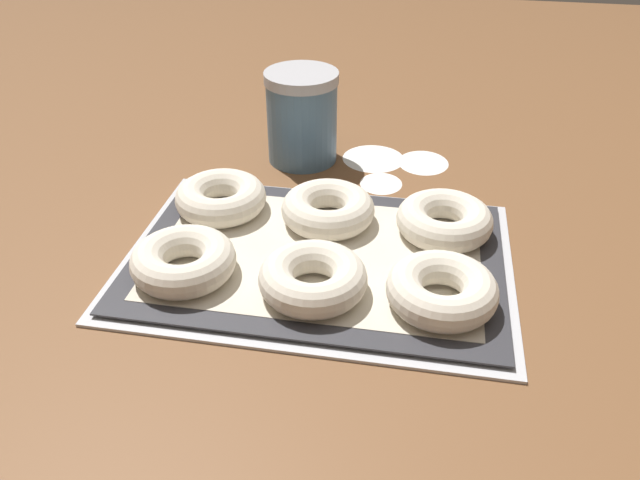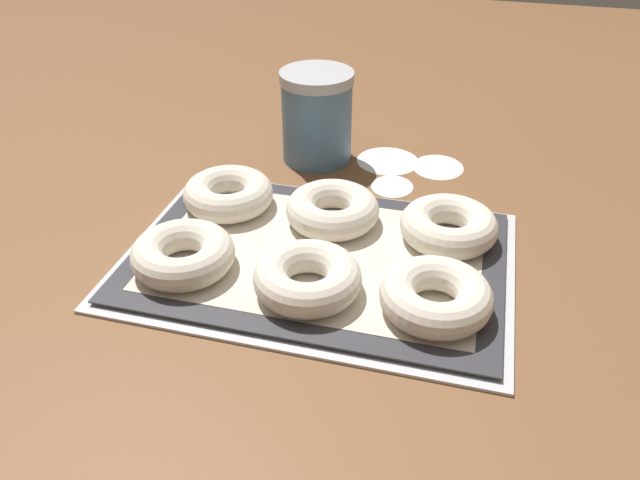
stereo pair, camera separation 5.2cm
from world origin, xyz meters
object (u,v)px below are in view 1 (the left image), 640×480
(bagel_back_right, at_px, (444,220))
(flour_canister, at_px, (302,117))
(bagel_front_center, at_px, (313,278))
(bagel_back_left, at_px, (221,197))
(baking_tray, at_px, (320,258))
(bagel_front_left, at_px, (183,261))
(bagel_front_right, at_px, (442,290))
(bagel_back_center, at_px, (326,209))

(bagel_back_right, distance_m, flour_canister, 0.30)
(bagel_front_center, xyz_separation_m, bagel_back_left, (-0.16, 0.15, 0.00))
(baking_tray, distance_m, bagel_back_right, 0.17)
(bagel_back_left, bearing_deg, bagel_front_center, -44.38)
(bagel_back_left, xyz_separation_m, flour_canister, (0.07, 0.19, 0.04))
(bagel_front_left, distance_m, bagel_front_center, 0.15)
(bagel_back_right, bearing_deg, bagel_front_right, -90.38)
(bagel_front_center, height_order, bagel_front_right, same)
(bagel_back_center, distance_m, flour_canister, 0.21)
(bagel_back_left, relative_size, bagel_back_center, 1.00)
(bagel_front_center, xyz_separation_m, bagel_back_center, (-0.01, 0.15, 0.00))
(bagel_front_left, height_order, bagel_back_right, same)
(bagel_front_left, relative_size, bagel_front_right, 1.00)
(bagel_front_right, distance_m, bagel_back_center, 0.21)
(bagel_front_center, relative_size, bagel_back_center, 1.00)
(bagel_back_left, height_order, bagel_back_center, same)
(bagel_back_center, height_order, flour_canister, flour_canister)
(bagel_back_left, distance_m, flour_canister, 0.21)
(baking_tray, distance_m, bagel_front_center, 0.08)
(bagel_back_left, xyz_separation_m, bagel_back_center, (0.15, -0.00, 0.00))
(bagel_back_right, bearing_deg, bagel_front_center, -134.21)
(bagel_back_left, bearing_deg, bagel_back_right, -0.83)
(bagel_front_left, relative_size, bagel_back_left, 1.00)
(bagel_back_left, distance_m, bagel_back_center, 0.15)
(bagel_front_left, distance_m, flour_canister, 0.35)
(bagel_back_right, relative_size, flour_canister, 0.86)
(bagel_back_left, height_order, flour_canister, flour_canister)
(bagel_front_right, relative_size, flour_canister, 0.86)
(baking_tray, relative_size, bagel_back_center, 3.86)
(bagel_back_center, height_order, bagel_back_right, same)
(flour_canister, bearing_deg, bagel_back_right, -41.20)
(bagel_front_left, bearing_deg, baking_tray, 25.01)
(baking_tray, height_order, flour_canister, flour_canister)
(baking_tray, bearing_deg, bagel_back_center, 93.53)
(bagel_front_right, bearing_deg, bagel_back_center, 136.50)
(bagel_front_right, height_order, bagel_back_left, same)
(baking_tray, bearing_deg, bagel_front_center, -86.04)
(bagel_front_left, bearing_deg, bagel_front_center, -2.11)
(bagel_front_left, height_order, flour_canister, flour_canister)
(bagel_back_center, bearing_deg, bagel_front_center, -86.25)
(bagel_front_center, bearing_deg, bagel_back_center, 93.75)
(baking_tray, height_order, bagel_front_right, bagel_front_right)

